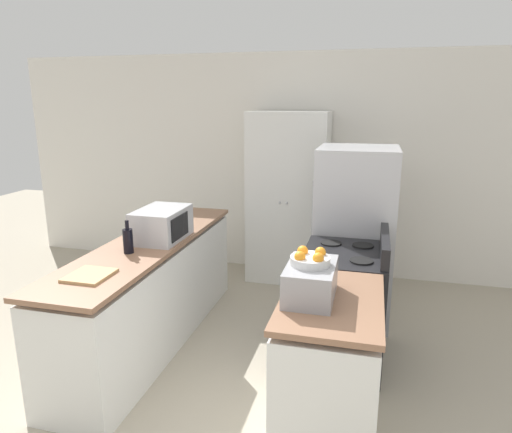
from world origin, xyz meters
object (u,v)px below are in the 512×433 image
at_px(stove, 343,305).
at_px(fruit_bowl, 310,259).
at_px(microwave, 162,224).
at_px(refrigerator, 354,235).
at_px(pantry_cabinet, 288,198).
at_px(wine_bottle, 128,240).
at_px(toaster_oven, 310,281).

xyz_separation_m(stove, fruit_bowl, (-0.16, -0.90, 0.69)).
distance_m(stove, microwave, 1.63).
bearing_deg(microwave, refrigerator, 28.34).
relative_size(stove, refrigerator, 0.65).
xyz_separation_m(pantry_cabinet, microwave, (-0.77, -1.67, 0.07)).
relative_size(pantry_cabinet, wine_bottle, 7.51).
relative_size(refrigerator, wine_bottle, 6.38).
relative_size(stove, microwave, 2.04).
relative_size(stove, wine_bottle, 4.15).
height_order(wine_bottle, toaster_oven, wine_bottle).
xyz_separation_m(toaster_oven, fruit_bowl, (-0.01, 0.00, 0.14)).
height_order(pantry_cabinet, toaster_oven, pantry_cabinet).
xyz_separation_m(wine_bottle, toaster_oven, (1.47, -0.47, 0.00)).
distance_m(refrigerator, fruit_bowl, 1.75).
height_order(wine_bottle, fruit_bowl, fruit_bowl).
height_order(refrigerator, toaster_oven, refrigerator).
height_order(refrigerator, wine_bottle, refrigerator).
xyz_separation_m(refrigerator, wine_bottle, (-1.66, -1.24, 0.19)).
bearing_deg(toaster_oven, refrigerator, 83.77).
bearing_deg(microwave, stove, 1.42).
xyz_separation_m(refrigerator, fruit_bowl, (-0.19, -1.70, 0.33)).
xyz_separation_m(pantry_cabinet, wine_bottle, (-0.86, -2.07, 0.04)).
bearing_deg(fruit_bowl, microwave, 147.86).
bearing_deg(wine_bottle, stove, 15.05).
bearing_deg(fruit_bowl, stove, 80.10).
relative_size(pantry_cabinet, fruit_bowl, 8.26).
xyz_separation_m(stove, refrigerator, (0.04, 0.80, 0.36)).
height_order(microwave, toaster_oven, microwave).
distance_m(pantry_cabinet, fruit_bowl, 2.61).
height_order(stove, fruit_bowl, fruit_bowl).
bearing_deg(refrigerator, wine_bottle, -143.16).
bearing_deg(fruit_bowl, toaster_oven, -20.43).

